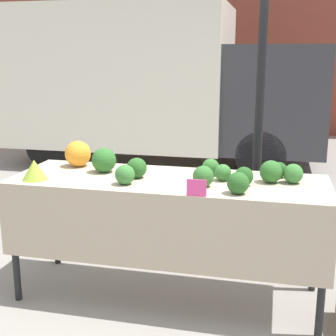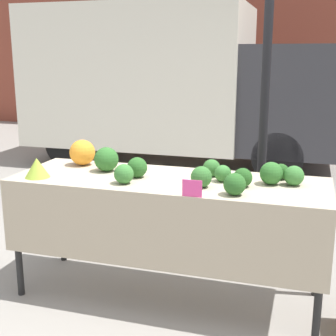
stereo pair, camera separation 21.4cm
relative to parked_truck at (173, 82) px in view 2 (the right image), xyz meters
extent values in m
plane|color=gray|center=(1.27, -4.41, -1.34)|extent=(40.00, 40.00, 0.00)
cylinder|color=black|center=(1.87, -3.81, -0.12)|extent=(0.07, 0.07, 2.44)
cube|color=silver|center=(-0.55, 0.00, 0.09)|extent=(3.52, 2.06, 2.21)
cube|color=#333338|center=(1.95, 0.00, -0.22)|extent=(1.49, 1.90, 1.59)
cylinder|color=black|center=(1.80, -0.84, -0.98)|extent=(0.73, 0.22, 0.73)
cylinder|color=black|center=(1.80, 0.84, -0.98)|extent=(0.73, 0.22, 0.73)
cylinder|color=black|center=(-1.52, -0.84, -0.98)|extent=(0.73, 0.22, 0.73)
cylinder|color=black|center=(-1.52, 0.84, -0.98)|extent=(0.73, 0.22, 0.73)
cube|color=tan|center=(1.27, -4.41, -0.45)|extent=(2.26, 0.77, 0.03)
cube|color=tan|center=(1.27, -4.78, -0.71)|extent=(2.26, 0.01, 0.50)
cylinder|color=black|center=(0.20, -4.73, -0.90)|extent=(0.05, 0.05, 0.88)
cylinder|color=black|center=(2.34, -4.73, -0.90)|extent=(0.05, 0.05, 0.88)
cylinder|color=black|center=(0.20, -4.09, -0.90)|extent=(0.05, 0.05, 0.88)
cylinder|color=black|center=(2.34, -4.09, -0.90)|extent=(0.05, 0.05, 0.88)
sphere|color=orange|center=(0.49, -4.19, -0.33)|extent=(0.20, 0.20, 0.20)
cone|color=#93B238|center=(0.35, -4.64, -0.36)|extent=(0.18, 0.18, 0.14)
sphere|color=#285B23|center=(1.04, -4.43, -0.36)|extent=(0.15, 0.15, 0.15)
sphere|color=#2D6628|center=(1.98, -4.34, -0.35)|extent=(0.16, 0.16, 0.16)
sphere|color=#336B2D|center=(1.55, -4.25, -0.37)|extent=(0.13, 0.13, 0.13)
sphere|color=#387533|center=(1.65, -4.37, -0.37)|extent=(0.12, 0.12, 0.12)
sphere|color=#336B2D|center=(1.54, -4.55, -0.36)|extent=(0.14, 0.14, 0.14)
sphere|color=#2D6628|center=(0.75, -4.33, -0.34)|extent=(0.19, 0.19, 0.19)
sphere|color=#387533|center=(1.02, -4.62, -0.36)|extent=(0.14, 0.14, 0.14)
sphere|color=#285B23|center=(1.79, -4.66, -0.36)|extent=(0.14, 0.14, 0.14)
sphere|color=#23511E|center=(2.04, -4.18, -0.37)|extent=(0.11, 0.11, 0.11)
sphere|color=#387533|center=(2.13, -4.32, -0.36)|extent=(0.14, 0.14, 0.14)
sphere|color=#23511E|center=(1.81, -4.46, -0.37)|extent=(0.13, 0.13, 0.13)
cube|color=#EF4793|center=(1.54, -4.78, -0.38)|extent=(0.13, 0.01, 0.11)
camera|label=1|loc=(2.01, -7.55, 0.43)|focal=50.00mm
camera|label=2|loc=(2.21, -7.49, 0.43)|focal=50.00mm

